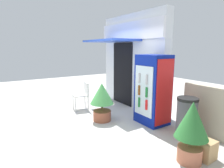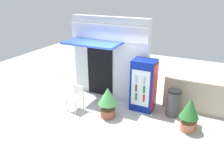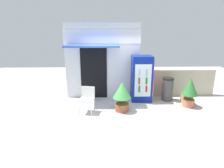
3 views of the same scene
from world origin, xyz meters
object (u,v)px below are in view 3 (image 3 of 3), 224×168
object	(u,v)px
plastic_chair	(87,97)
potted_plant_near_shop	(122,94)
trash_bin	(167,89)
cardboard_box	(187,99)
drink_cooler	(142,79)
potted_plant_curbside	(190,90)

from	to	relation	value
plastic_chair	potted_plant_near_shop	distance (m)	1.18
trash_bin	cardboard_box	distance (m)	0.79
drink_cooler	cardboard_box	distance (m)	1.85
potted_plant_near_shop	potted_plant_curbside	size ratio (longest dim) A/B	0.96
potted_plant_near_shop	cardboard_box	xyz separation A→B (m)	(2.50, 0.63, -0.44)
plastic_chair	potted_plant_curbside	world-z (taller)	potted_plant_curbside
drink_cooler	plastic_chair	distance (m)	2.29
potted_plant_near_shop	cardboard_box	bearing A→B (deg)	14.10
drink_cooler	trash_bin	xyz separation A→B (m)	(1.03, -0.01, -0.42)
potted_plant_curbside	drink_cooler	bearing A→B (deg)	156.81
plastic_chair	trash_bin	bearing A→B (deg)	18.80
trash_bin	drink_cooler	bearing A→B (deg)	179.38
potted_plant_curbside	trash_bin	size ratio (longest dim) A/B	1.18
drink_cooler	potted_plant_near_shop	distance (m)	1.33
cardboard_box	potted_plant_curbside	bearing A→B (deg)	-100.58
cardboard_box	trash_bin	bearing A→B (deg)	150.12
potted_plant_near_shop	trash_bin	world-z (taller)	potted_plant_near_shop
trash_bin	potted_plant_near_shop	bearing A→B (deg)	-151.77
plastic_chair	potted_plant_curbside	bearing A→B (deg)	5.56
cardboard_box	potted_plant_near_shop	bearing A→B (deg)	-165.90
potted_plant_curbside	trash_bin	bearing A→B (deg)	130.68
plastic_chair	trash_bin	distance (m)	3.20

